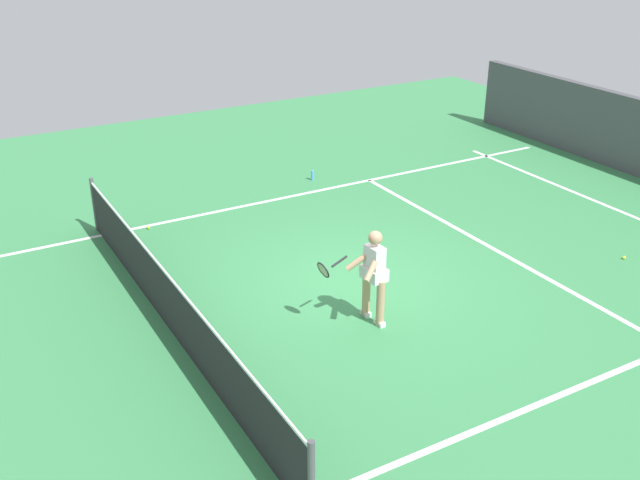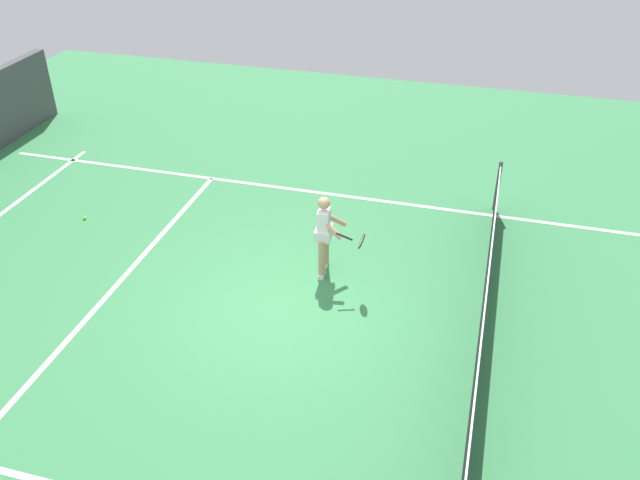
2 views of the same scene
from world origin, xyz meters
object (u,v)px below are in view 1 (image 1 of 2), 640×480
at_px(water_bottle, 313,175).
at_px(tennis_ball_near, 148,228).
at_px(tennis_player, 372,273).
at_px(tennis_ball_mid, 624,258).

bearing_deg(water_bottle, tennis_ball_near, 101.07).
bearing_deg(tennis_ball_near, tennis_player, -159.45).
bearing_deg(tennis_ball_mid, tennis_ball_near, 51.74).
bearing_deg(tennis_ball_mid, tennis_player, 84.61).
relative_size(tennis_ball_near, water_bottle, 0.28).
height_order(tennis_player, tennis_ball_mid, tennis_player).
relative_size(tennis_player, water_bottle, 6.46).
height_order(tennis_player, tennis_ball_near, tennis_player).
bearing_deg(tennis_player, tennis_ball_mid, -95.39).
bearing_deg(tennis_player, water_bottle, -20.98).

